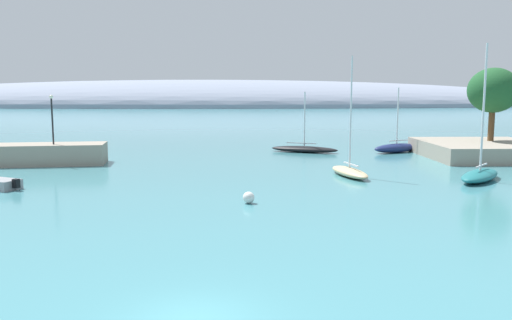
{
  "coord_description": "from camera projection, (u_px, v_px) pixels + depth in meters",
  "views": [
    {
      "loc": [
        1.59,
        -15.67,
        7.15
      ],
      "look_at": [
        2.64,
        28.71,
        1.26
      ],
      "focal_mm": 36.78,
      "sensor_mm": 36.0,
      "label": 1
    }
  ],
  "objects": [
    {
      "name": "sailboat_navy_near_shore",
      "position": [
        397.0,
        148.0,
        60.91
      ],
      "size": [
        6.66,
        4.75,
        7.49
      ],
      "rotation": [
        0.0,
        0.0,
        3.63
      ],
      "color": "navy",
      "rests_on": "water"
    },
    {
      "name": "sailboat_teal_outer_mooring",
      "position": [
        480.0,
        174.0,
        41.69
      ],
      "size": [
        5.84,
        6.42,
        10.79
      ],
      "rotation": [
        0.0,
        0.0,
        4.02
      ],
      "color": "#1E6B70",
      "rests_on": "water"
    },
    {
      "name": "shore_outcrop",
      "position": [
        483.0,
        150.0,
        56.28
      ],
      "size": [
        12.09,
        13.06,
        1.66
      ],
      "primitive_type": "cube",
      "color": "gray",
      "rests_on": "ground"
    },
    {
      "name": "water",
      "position": [
        194.0,
        320.0,
        16.43
      ],
      "size": [
        600.0,
        600.0,
        0.0
      ],
      "primitive_type": "plane",
      "color": "teal",
      "rests_on": "ground"
    },
    {
      "name": "breakwater_rocks",
      "position": [
        18.0,
        155.0,
        50.53
      ],
      "size": [
        16.73,
        5.98,
        2.02
      ],
      "primitive_type": "cube",
      "rotation": [
        0.0,
        0.0,
        0.13
      ],
      "color": "gray",
      "rests_on": "ground"
    },
    {
      "name": "sailboat_black_end_of_line",
      "position": [
        304.0,
        149.0,
        61.05
      ],
      "size": [
        8.15,
        4.9,
        7.02
      ],
      "rotation": [
        0.0,
        0.0,
        5.9
      ],
      "color": "black",
      "rests_on": "water"
    },
    {
      "name": "tree_clump_shore",
      "position": [
        493.0,
        91.0,
        56.93
      ],
      "size": [
        5.41,
        5.41,
        7.96
      ],
      "color": "brown",
      "rests_on": "shore_outcrop"
    },
    {
      "name": "harbor_lamp_post",
      "position": [
        52.0,
        114.0,
        50.01
      ],
      "size": [
        0.36,
        0.36,
        4.73
      ],
      "color": "black",
      "rests_on": "breakwater_rocks"
    },
    {
      "name": "sailboat_sand_mid_mooring",
      "position": [
        349.0,
        171.0,
        43.93
      ],
      "size": [
        3.08,
        6.29,
        9.98
      ],
      "rotation": [
        0.0,
        0.0,
        1.8
      ],
      "color": "#C6B284",
      "rests_on": "water"
    },
    {
      "name": "mooring_buoy_white",
      "position": [
        249.0,
        198.0,
        33.38
      ],
      "size": [
        0.76,
        0.76,
        0.76
      ],
      "primitive_type": "sphere",
      "color": "silver",
      "rests_on": "water"
    },
    {
      "name": "distant_ridge",
      "position": [
        204.0,
        106.0,
        249.13
      ],
      "size": [
        362.8,
        86.14,
        24.4
      ],
      "primitive_type": "ellipsoid",
      "color": "gray",
      "rests_on": "ground"
    }
  ]
}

